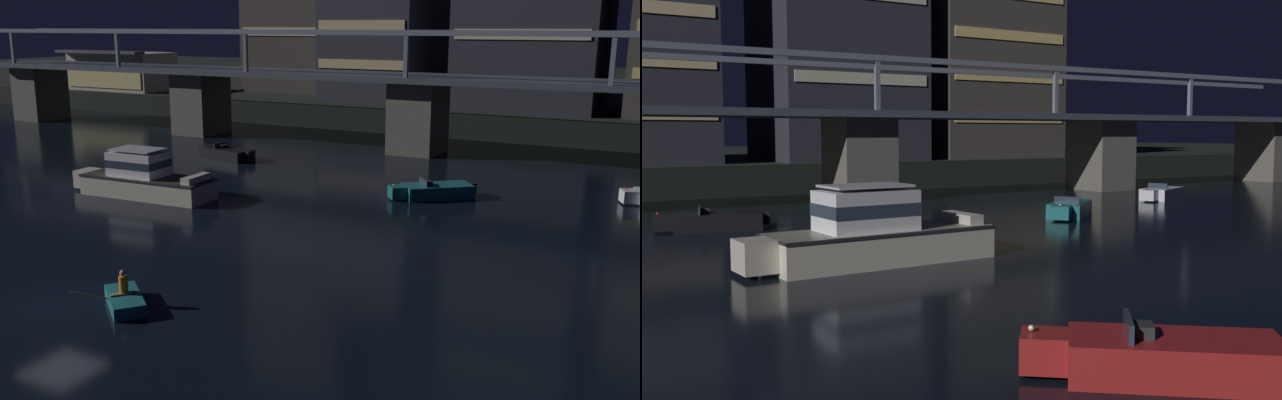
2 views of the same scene
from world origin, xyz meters
TOP-DOWN VIEW (x-y plane):
  - ground_plane at (0.00, 0.00)m, footprint 400.00×400.00m
  - far_riverbank at (0.00, 83.83)m, footprint 240.00×80.00m
  - river_bridge at (0.00, 35.82)m, footprint 90.60×6.40m
  - tower_west_tall at (-10.79, 53.99)m, footprint 10.04×12.20m
  - waterfront_pavilion at (-42.09, 47.74)m, footprint 12.40×7.40m
  - cabin_cruiser_near_left at (-8.86, 14.38)m, footprint 9.23×3.09m
  - speedboat_near_right at (-11.57, 26.39)m, footprint 5.21×2.61m
  - speedboat_mid_right at (6.32, 21.97)m, footprint 4.61×4.12m
  - dinghy_with_paddler at (2.22, 1.11)m, footprint 2.72×2.67m

SIDE VIEW (x-z plane):
  - ground_plane at x=0.00m, z-range 0.00..0.00m
  - dinghy_with_paddler at x=2.22m, z-range -0.40..0.96m
  - speedboat_near_right at x=-11.57m, z-range -0.17..0.99m
  - speedboat_mid_right at x=6.32m, z-range -0.17..0.99m
  - cabin_cruiser_near_left at x=-8.86m, z-range -0.34..2.45m
  - far_riverbank at x=0.00m, z-range 0.00..2.20m
  - river_bridge at x=0.00m, z-range -0.62..8.76m
  - waterfront_pavilion at x=-42.09m, z-range 2.09..6.79m
  - tower_west_tall at x=-10.79m, z-range 2.05..21.55m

